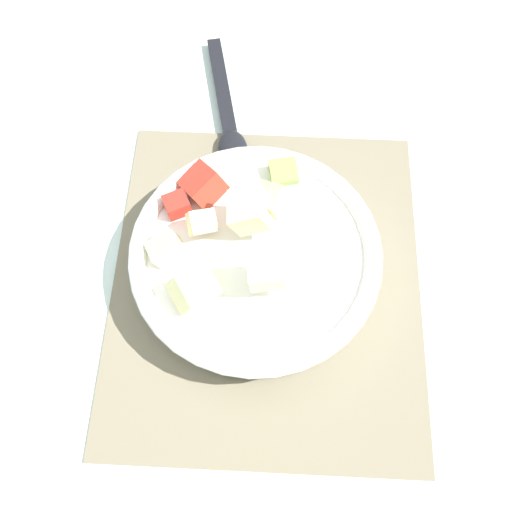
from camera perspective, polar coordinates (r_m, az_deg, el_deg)
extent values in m
plane|color=silver|center=(0.63, 1.10, -2.66)|extent=(2.40, 2.40, 0.00)
cube|color=#756B56|center=(0.63, 1.11, -2.55)|extent=(0.40, 0.34, 0.01)
cylinder|color=white|center=(0.61, 0.00, -0.54)|extent=(0.25, 0.25, 0.05)
torus|color=white|center=(0.59, 0.00, 0.37)|extent=(0.27, 0.27, 0.02)
cube|color=beige|center=(0.59, -9.03, 0.71)|extent=(0.04, 0.05, 0.04)
cube|color=#8CB74C|center=(0.63, 2.84, 8.35)|extent=(0.04, 0.04, 0.03)
cube|color=beige|center=(0.58, -5.47, 3.42)|extent=(0.04, 0.04, 0.03)
cube|color=beige|center=(0.54, 1.08, -1.55)|extent=(0.04, 0.04, 0.03)
cube|color=beige|center=(0.56, -6.25, -3.33)|extent=(0.05, 0.06, 0.05)
cube|color=#BC3828|center=(0.62, -5.33, 7.16)|extent=(0.06, 0.06, 0.05)
cube|color=#E5D684|center=(0.59, 1.88, 5.65)|extent=(0.04, 0.04, 0.04)
cube|color=red|center=(0.61, -7.95, 5.16)|extent=(0.03, 0.03, 0.02)
cube|color=beige|center=(0.58, -0.60, 4.67)|extent=(0.04, 0.05, 0.04)
ellipsoid|color=black|center=(0.71, -2.29, 10.80)|extent=(0.06, 0.05, 0.01)
cube|color=black|center=(0.77, -3.41, 16.66)|extent=(0.17, 0.05, 0.01)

